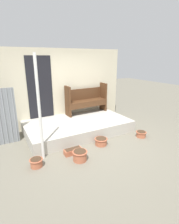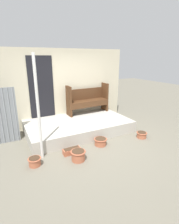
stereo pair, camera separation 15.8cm
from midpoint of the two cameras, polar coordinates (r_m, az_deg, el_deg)
ground_plane at (r=4.98m, az=0.84°, el=-10.20°), size 24.00×24.00×0.00m
porch_slab at (r=5.69m, az=-2.90°, el=-4.59°), size 3.23×1.85×0.36m
house_wall at (r=6.23m, az=-7.09°, el=7.98°), size 4.43×0.08×2.60m
support_post at (r=4.01m, az=-15.33°, el=0.80°), size 0.06×0.06×2.41m
bench at (r=6.32m, az=0.04°, el=4.38°), size 1.54×0.45×1.04m
flower_pot_left at (r=4.18m, az=-16.40°, el=-15.18°), size 0.30×0.30×0.19m
flower_pot_middle at (r=4.19m, az=-2.60°, el=-13.88°), size 0.36×0.36×0.24m
flower_pot_right at (r=4.86m, az=4.54°, el=-9.54°), size 0.36×0.36×0.20m
flower_pot_far_right at (r=5.52m, az=17.45°, el=-7.06°), size 0.32×0.32×0.18m
planter_box_rect at (r=4.49m, az=-4.77°, el=-12.54°), size 0.44×0.18×0.14m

